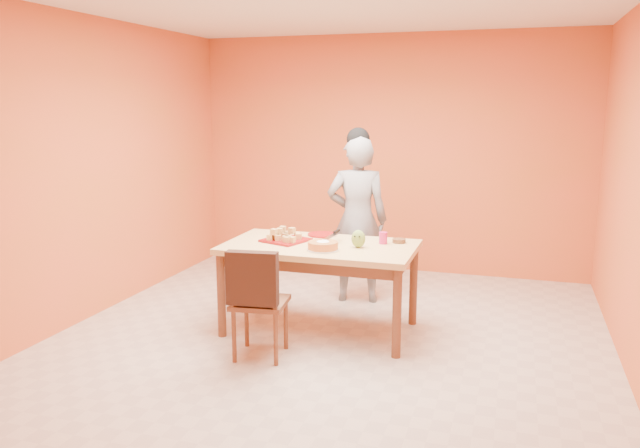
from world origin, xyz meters
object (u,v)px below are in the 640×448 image
(pastry_platter, at_px, (286,240))
(magenta_glass, at_px, (383,238))
(red_dinner_plate, at_px, (322,235))
(egg_ornament, at_px, (358,239))
(sponge_cake, at_px, (323,245))
(person, at_px, (357,220))
(dining_table, at_px, (320,255))
(dining_chair, at_px, (259,300))
(checker_tin, at_px, (399,241))

(pastry_platter, xyz_separation_m, magenta_glass, (0.82, 0.16, 0.04))
(pastry_platter, bearing_deg, red_dinner_plate, 54.81)
(pastry_platter, xyz_separation_m, egg_ornament, (0.66, -0.04, 0.06))
(pastry_platter, xyz_separation_m, sponge_cake, (0.41, -0.22, 0.03))
(person, relative_size, egg_ornament, 11.06)
(dining_table, height_order, pastry_platter, pastry_platter)
(magenta_glass, bearing_deg, egg_ornament, -129.66)
(dining_chair, bearing_deg, sponge_cake, 46.69)
(dining_chair, xyz_separation_m, sponge_cake, (0.36, 0.49, 0.35))
(dining_chair, distance_m, magenta_glass, 1.22)
(pastry_platter, bearing_deg, dining_chair, -86.06)
(person, distance_m, egg_ornament, 0.96)
(person, relative_size, magenta_glass, 16.21)
(dining_table, height_order, magenta_glass, magenta_glass)
(red_dinner_plate, bearing_deg, checker_tin, -7.04)
(person, distance_m, sponge_cake, 1.11)
(egg_ornament, distance_m, magenta_glass, 0.26)
(dining_table, bearing_deg, sponge_cake, -66.02)
(dining_chair, bearing_deg, dining_table, 61.31)
(dining_chair, distance_m, person, 1.68)
(pastry_platter, bearing_deg, person, 64.91)
(sponge_cake, bearing_deg, dining_table, 113.98)
(pastry_platter, distance_m, egg_ornament, 0.66)
(dining_table, relative_size, person, 0.98)
(dining_table, bearing_deg, red_dinner_plate, 104.45)
(red_dinner_plate, height_order, sponge_cake, sponge_cake)
(dining_chair, xyz_separation_m, red_dinner_plate, (0.18, 1.04, 0.31))
(person, distance_m, red_dinner_plate, 0.59)
(dining_table, height_order, checker_tin, checker_tin)
(sponge_cake, height_order, egg_ornament, egg_ornament)
(pastry_platter, height_order, sponge_cake, sponge_cake)
(checker_tin, bearing_deg, dining_chair, -133.26)
(dining_table, relative_size, pastry_platter, 4.78)
(magenta_glass, bearing_deg, dining_chair, -131.59)
(dining_table, xyz_separation_m, sponge_cake, (0.09, -0.20, 0.13))
(egg_ornament, bearing_deg, sponge_cake, -131.50)
(red_dinner_plate, bearing_deg, sponge_cake, -71.99)
(red_dinner_plate, relative_size, egg_ornament, 1.77)
(pastry_platter, height_order, magenta_glass, magenta_glass)
(pastry_platter, bearing_deg, sponge_cake, -28.69)
(egg_ornament, bearing_deg, checker_tin, 57.06)
(person, height_order, checker_tin, person)
(dining_chair, height_order, red_dinner_plate, dining_chair)
(magenta_glass, bearing_deg, person, 119.43)
(red_dinner_plate, distance_m, egg_ornament, 0.57)
(red_dinner_plate, relative_size, checker_tin, 2.29)
(dining_chair, xyz_separation_m, magenta_glass, (0.77, 0.87, 0.36))
(checker_tin, bearing_deg, red_dinner_plate, 172.96)
(magenta_glass, bearing_deg, red_dinner_plate, 164.25)
(magenta_glass, distance_m, checker_tin, 0.15)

